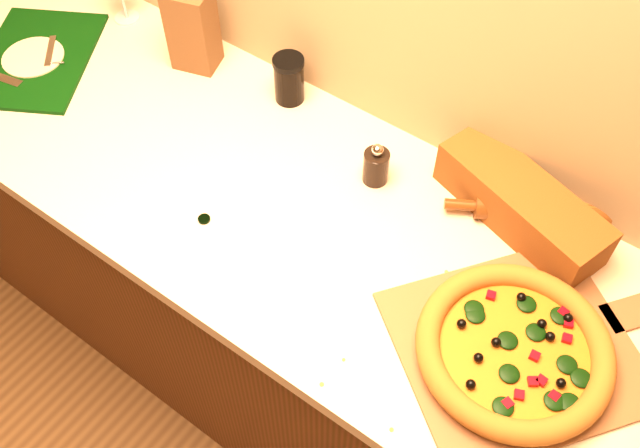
{
  "coord_description": "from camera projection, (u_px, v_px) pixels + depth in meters",
  "views": [
    {
      "loc": [
        0.6,
        0.68,
        2.12
      ],
      "look_at": [
        0.1,
        1.38,
        0.96
      ],
      "focal_mm": 40.0,
      "sensor_mm": 36.0,
      "label": 1
    }
  ],
  "objects": [
    {
      "name": "cabinet",
      "position": [
        302.0,
        311.0,
        1.93
      ],
      "size": [
        2.8,
        0.65,
        0.86
      ],
      "primitive_type": "cube",
      "color": "#44280E",
      "rests_on": "ground"
    },
    {
      "name": "countertop",
      "position": [
        298.0,
        210.0,
        1.57
      ],
      "size": [
        2.84,
        0.68,
        0.04
      ],
      "primitive_type": "cube",
      "color": "beige",
      "rests_on": "cabinet"
    },
    {
      "name": "pizza_peel",
      "position": [
        524.0,
        346.0,
        1.35
      ],
      "size": [
        0.57,
        0.6,
        0.01
      ],
      "rotation": [
        0.0,
        0.0,
        -0.63
      ],
      "color": "brown",
      "rests_on": "countertop"
    },
    {
      "name": "pizza",
      "position": [
        514.0,
        350.0,
        1.31
      ],
      "size": [
        0.36,
        0.36,
        0.05
      ],
      "color": "#AC662B",
      "rests_on": "pizza_peel"
    },
    {
      "name": "cutting_board",
      "position": [
        34.0,
        58.0,
        1.83
      ],
      "size": [
        0.42,
        0.46,
        0.03
      ],
      "rotation": [
        0.0,
        0.0,
        0.52
      ],
      "color": "black",
      "rests_on": "countertop"
    },
    {
      "name": "bottle_cap",
      "position": [
        204.0,
        219.0,
        1.53
      ],
      "size": [
        0.03,
        0.03,
        0.01
      ],
      "primitive_type": "cylinder",
      "rotation": [
        0.0,
        0.0,
        0.01
      ],
      "color": "black",
      "rests_on": "countertop"
    },
    {
      "name": "pepper_grinder",
      "position": [
        376.0,
        166.0,
        1.56
      ],
      "size": [
        0.06,
        0.06,
        0.11
      ],
      "color": "black",
      "rests_on": "countertop"
    },
    {
      "name": "rolling_pin",
      "position": [
        541.0,
        210.0,
        1.51
      ],
      "size": [
        0.36,
        0.23,
        0.06
      ],
      "rotation": [
        0.0,
        0.0,
        0.54
      ],
      "color": "#5A250F",
      "rests_on": "countertop"
    },
    {
      "name": "bread_bag",
      "position": [
        521.0,
        203.0,
        1.49
      ],
      "size": [
        0.41,
        0.24,
        0.11
      ],
      "primitive_type": "cube",
      "rotation": [
        0.0,
        0.0,
        -0.3
      ],
      "color": "brown",
      "rests_on": "countertop"
    },
    {
      "name": "paper_bag",
      "position": [
        193.0,
        29.0,
        1.74
      ],
      "size": [
        0.13,
        0.11,
        0.22
      ],
      "primitive_type": "cube",
      "rotation": [
        0.0,
        0.0,
        0.3
      ],
      "color": "brown",
      "rests_on": "countertop"
    },
    {
      "name": "dark_jar",
      "position": [
        289.0,
        79.0,
        1.7
      ],
      "size": [
        0.08,
        0.08,
        0.12
      ],
      "color": "black",
      "rests_on": "countertop"
    },
    {
      "name": "side_plate",
      "position": [
        34.0,
        59.0,
        1.83
      ],
      "size": [
        0.21,
        0.21,
        0.01
      ],
      "primitive_type": "cylinder",
      "rotation": [
        0.0,
        0.0,
        -0.42
      ],
      "color": "beige",
      "rests_on": "countertop"
    }
  ]
}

